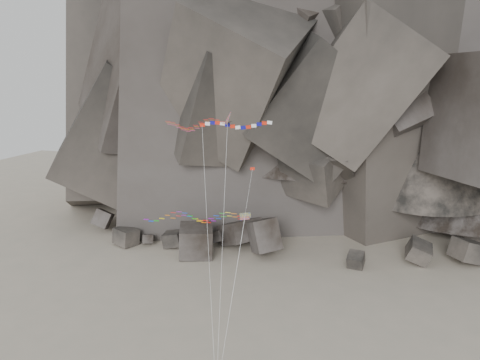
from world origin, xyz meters
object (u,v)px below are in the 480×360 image
(parafoil_kite, at_px, (191,217))
(banner_kite, at_px, (235,127))
(delta_kite, at_px, (193,124))
(pennant_kite, at_px, (243,224))

(parafoil_kite, bearing_deg, banner_kite, 10.10)
(delta_kite, distance_m, pennant_kite, 15.13)
(delta_kite, distance_m, banner_kite, 5.66)
(delta_kite, relative_size, banner_kite, 1.05)
(parafoil_kite, xyz_separation_m, pennant_kite, (8.19, -4.26, 1.08))
(banner_kite, height_order, pennant_kite, banner_kite)
(delta_kite, xyz_separation_m, parafoil_kite, (0.39, -2.35, -11.64))
(delta_kite, relative_size, parafoil_kite, 1.78)
(banner_kite, bearing_deg, pennant_kite, -82.47)
(banner_kite, bearing_deg, parafoil_kite, -171.99)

